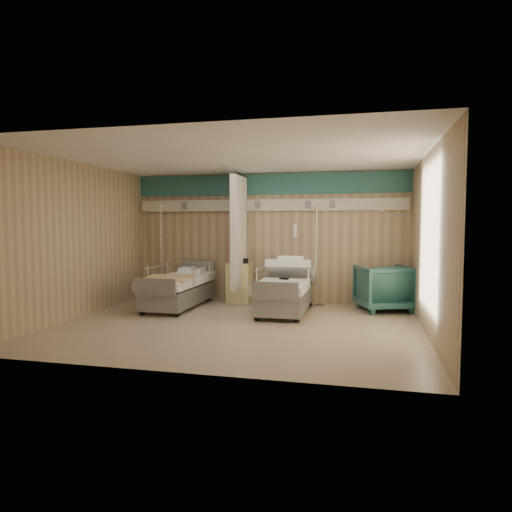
# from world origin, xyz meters

# --- Properties ---
(ground) EXTENTS (6.00, 5.00, 0.00)m
(ground) POSITION_xyz_m (0.00, 0.00, 0.00)
(ground) COLOR #9E8A6C
(ground) RESTS_ON ground
(room_walls) EXTENTS (6.04, 5.04, 2.82)m
(room_walls) POSITION_xyz_m (-0.03, 0.25, 1.86)
(room_walls) COLOR tan
(room_walls) RESTS_ON ground
(bed_right) EXTENTS (1.00, 2.16, 0.63)m
(bed_right) POSITION_xyz_m (0.60, 1.30, 0.32)
(bed_right) COLOR silver
(bed_right) RESTS_ON ground
(bed_left) EXTENTS (1.00, 2.16, 0.63)m
(bed_left) POSITION_xyz_m (-1.60, 1.30, 0.32)
(bed_left) COLOR silver
(bed_left) RESTS_ON ground
(bedside_cabinet) EXTENTS (0.50, 0.48, 0.85)m
(bedside_cabinet) POSITION_xyz_m (-0.55, 2.20, 0.42)
(bedside_cabinet) COLOR #F4E898
(bedside_cabinet) RESTS_ON ground
(visitor_armchair) EXTENTS (1.24, 1.25, 0.90)m
(visitor_armchair) POSITION_xyz_m (2.45, 1.90, 0.45)
(visitor_armchair) COLOR #1F4E4B
(visitor_armchair) RESTS_ON ground
(waffle_blanket) EXTENTS (0.79, 0.75, 0.07)m
(waffle_blanket) POSITION_xyz_m (2.43, 1.88, 0.94)
(waffle_blanket) COLOR white
(waffle_blanket) RESTS_ON visitor_armchair
(iv_stand_right) EXTENTS (0.37, 0.37, 2.06)m
(iv_stand_right) POSITION_xyz_m (1.10, 2.08, 0.42)
(iv_stand_right) COLOR silver
(iv_stand_right) RESTS_ON ground
(iv_stand_left) EXTENTS (0.39, 0.39, 2.16)m
(iv_stand_left) POSITION_xyz_m (-2.29, 2.01, 0.44)
(iv_stand_left) COLOR silver
(iv_stand_left) RESTS_ON ground
(call_remote) EXTENTS (0.18, 0.11, 0.04)m
(call_remote) POSITION_xyz_m (0.57, 1.31, 0.65)
(call_remote) COLOR black
(call_remote) RESTS_ON bed_right
(tan_blanket) EXTENTS (1.06, 1.24, 0.04)m
(tan_blanket) POSITION_xyz_m (-1.62, 0.84, 0.65)
(tan_blanket) COLOR tan
(tan_blanket) RESTS_ON bed_left
(toiletry_bag) EXTENTS (0.21, 0.14, 0.11)m
(toiletry_bag) POSITION_xyz_m (-0.45, 2.13, 0.90)
(toiletry_bag) COLOR black
(toiletry_bag) RESTS_ON bedside_cabinet
(white_cup) EXTENTS (0.10, 0.10, 0.13)m
(white_cup) POSITION_xyz_m (-0.73, 2.20, 0.92)
(white_cup) COLOR white
(white_cup) RESTS_ON bedside_cabinet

